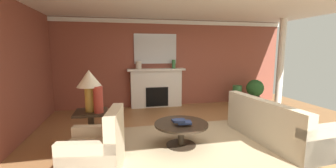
{
  "coord_description": "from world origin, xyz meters",
  "views": [
    {
      "loc": [
        -1.66,
        -4.08,
        1.79
      ],
      "look_at": [
        -0.52,
        1.04,
        1.0
      ],
      "focal_mm": 23.94,
      "sensor_mm": 36.0,
      "label": 1
    }
  ],
  "objects_px": {
    "vase_tall_corner": "(237,95)",
    "vase_on_side_table": "(98,100)",
    "fireplace": "(156,89)",
    "potted_plant": "(255,90)",
    "table_lamp": "(89,83)",
    "vase_mantel_right": "(174,64)",
    "sofa": "(275,126)",
    "armchair_near_window": "(96,152)",
    "vase_mantel_left": "(139,65)",
    "coffee_table": "(181,129)",
    "side_table": "(92,127)",
    "mantel_mirror": "(155,49)"
  },
  "relations": [
    {
      "from": "sofa",
      "to": "side_table",
      "type": "distance_m",
      "value": 3.53
    },
    {
      "from": "mantel_mirror",
      "to": "sofa",
      "type": "xyz_separation_m",
      "value": [
        1.84,
        -3.32,
        -1.54
      ]
    },
    {
      "from": "sofa",
      "to": "vase_mantel_left",
      "type": "relative_size",
      "value": 9.3
    },
    {
      "from": "coffee_table",
      "to": "vase_tall_corner",
      "type": "distance_m",
      "value": 3.84
    },
    {
      "from": "vase_mantel_left",
      "to": "vase_tall_corner",
      "type": "distance_m",
      "value": 3.37
    },
    {
      "from": "armchair_near_window",
      "to": "mantel_mirror",
      "type": "bearing_deg",
      "value": 68.14
    },
    {
      "from": "armchair_near_window",
      "to": "vase_mantel_right",
      "type": "relative_size",
      "value": 3.48
    },
    {
      "from": "vase_mantel_left",
      "to": "vase_tall_corner",
      "type": "bearing_deg",
      "value": -4.47
    },
    {
      "from": "coffee_table",
      "to": "side_table",
      "type": "height_order",
      "value": "side_table"
    },
    {
      "from": "coffee_table",
      "to": "vase_mantel_right",
      "type": "relative_size",
      "value": 3.67
    },
    {
      "from": "vase_on_side_table",
      "to": "potted_plant",
      "type": "relative_size",
      "value": 0.56
    },
    {
      "from": "fireplace",
      "to": "potted_plant",
      "type": "relative_size",
      "value": 2.16
    },
    {
      "from": "sofa",
      "to": "coffee_table",
      "type": "relative_size",
      "value": 2.16
    },
    {
      "from": "table_lamp",
      "to": "potted_plant",
      "type": "xyz_separation_m",
      "value": [
        4.92,
        2.38,
        -0.73
      ]
    },
    {
      "from": "fireplace",
      "to": "armchair_near_window",
      "type": "height_order",
      "value": "fireplace"
    },
    {
      "from": "coffee_table",
      "to": "vase_mantel_right",
      "type": "bearing_deg",
      "value": 78.73
    },
    {
      "from": "fireplace",
      "to": "table_lamp",
      "type": "xyz_separation_m",
      "value": [
        -1.67,
        -2.76,
        0.65
      ]
    },
    {
      "from": "vase_on_side_table",
      "to": "potted_plant",
      "type": "distance_m",
      "value": 5.4
    },
    {
      "from": "mantel_mirror",
      "to": "armchair_near_window",
      "type": "relative_size",
      "value": 1.41
    },
    {
      "from": "vase_mantel_left",
      "to": "vase_tall_corner",
      "type": "height_order",
      "value": "vase_mantel_left"
    },
    {
      "from": "side_table",
      "to": "vase_tall_corner",
      "type": "height_order",
      "value": "side_table"
    },
    {
      "from": "armchair_near_window",
      "to": "vase_mantel_left",
      "type": "distance_m",
      "value": 3.86
    },
    {
      "from": "potted_plant",
      "to": "side_table",
      "type": "bearing_deg",
      "value": -154.2
    },
    {
      "from": "table_lamp",
      "to": "side_table",
      "type": "bearing_deg",
      "value": 1.79
    },
    {
      "from": "armchair_near_window",
      "to": "coffee_table",
      "type": "height_order",
      "value": "armchair_near_window"
    },
    {
      "from": "armchair_near_window",
      "to": "potted_plant",
      "type": "xyz_separation_m",
      "value": [
        4.76,
        3.25,
        0.19
      ]
    },
    {
      "from": "table_lamp",
      "to": "vase_mantel_left",
      "type": "bearing_deg",
      "value": 67.62
    },
    {
      "from": "coffee_table",
      "to": "vase_mantel_left",
      "type": "bearing_deg",
      "value": 99.61
    },
    {
      "from": "vase_mantel_left",
      "to": "sofa",
      "type": "bearing_deg",
      "value": -52.85
    },
    {
      "from": "mantel_mirror",
      "to": "side_table",
      "type": "relative_size",
      "value": 1.91
    },
    {
      "from": "side_table",
      "to": "vase_on_side_table",
      "type": "xyz_separation_m",
      "value": [
        0.15,
        -0.12,
        0.53
      ]
    },
    {
      "from": "armchair_near_window",
      "to": "vase_tall_corner",
      "type": "xyz_separation_m",
      "value": [
        4.16,
        3.34,
        0.02
      ]
    },
    {
      "from": "armchair_near_window",
      "to": "vase_on_side_table",
      "type": "bearing_deg",
      "value": 90.65
    },
    {
      "from": "table_lamp",
      "to": "vase_tall_corner",
      "type": "height_order",
      "value": "table_lamp"
    },
    {
      "from": "vase_tall_corner",
      "to": "vase_on_side_table",
      "type": "bearing_deg",
      "value": -148.19
    },
    {
      "from": "vase_on_side_table",
      "to": "vase_tall_corner",
      "type": "relative_size",
      "value": 0.73
    },
    {
      "from": "mantel_mirror",
      "to": "vase_mantel_left",
      "type": "relative_size",
      "value": 5.74
    },
    {
      "from": "side_table",
      "to": "vase_on_side_table",
      "type": "relative_size",
      "value": 1.49
    },
    {
      "from": "vase_on_side_table",
      "to": "vase_tall_corner",
      "type": "distance_m",
      "value": 4.94
    },
    {
      "from": "vase_on_side_table",
      "to": "fireplace",
      "type": "bearing_deg",
      "value": 62.24
    },
    {
      "from": "sofa",
      "to": "side_table",
      "type": "xyz_separation_m",
      "value": [
        -3.5,
        0.44,
        0.1
      ]
    },
    {
      "from": "vase_mantel_right",
      "to": "vase_tall_corner",
      "type": "distance_m",
      "value": 2.35
    },
    {
      "from": "mantel_mirror",
      "to": "coffee_table",
      "type": "distance_m",
      "value": 3.49
    },
    {
      "from": "armchair_near_window",
      "to": "fireplace",
      "type": "bearing_deg",
      "value": 67.49
    },
    {
      "from": "sofa",
      "to": "vase_on_side_table",
      "type": "distance_m",
      "value": 3.43
    },
    {
      "from": "vase_on_side_table",
      "to": "coffee_table",
      "type": "bearing_deg",
      "value": -5.84
    },
    {
      "from": "armchair_near_window",
      "to": "vase_tall_corner",
      "type": "bearing_deg",
      "value": 38.79
    },
    {
      "from": "table_lamp",
      "to": "potted_plant",
      "type": "distance_m",
      "value": 5.51
    },
    {
      "from": "table_lamp",
      "to": "vase_mantel_right",
      "type": "xyz_separation_m",
      "value": [
        2.22,
        2.71,
        0.14
      ]
    },
    {
      "from": "table_lamp",
      "to": "vase_tall_corner",
      "type": "xyz_separation_m",
      "value": [
        4.32,
        2.46,
        -0.9
      ]
    }
  ]
}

